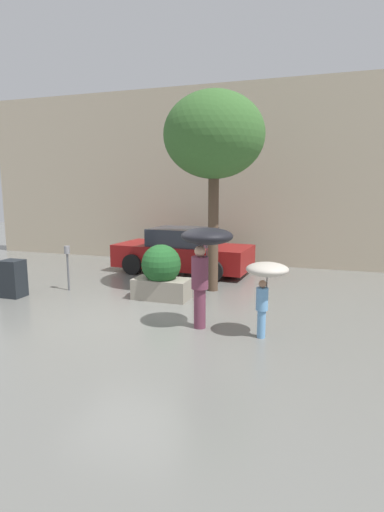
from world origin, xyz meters
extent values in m
plane|color=slate|center=(0.00, 0.00, 0.00)|extent=(40.00, 40.00, 0.00)
cube|color=#B7A88E|center=(0.00, 6.50, 3.00)|extent=(18.00, 0.30, 6.00)
cube|color=gray|center=(0.05, 1.48, 0.24)|extent=(1.32, 0.66, 0.49)
sphere|color=#1E5123|center=(0.05, 1.48, 0.84)|extent=(0.93, 0.93, 0.93)
cylinder|color=brown|center=(1.49, -0.15, 0.38)|extent=(0.22, 0.22, 0.76)
cylinder|color=brown|center=(1.49, -0.15, 1.06)|extent=(0.32, 0.32, 0.60)
sphere|color=tan|center=(1.49, -0.15, 1.46)|extent=(0.21, 0.21, 0.21)
cylinder|color=#4C4C51|center=(1.63, -0.18, 1.42)|extent=(0.02, 0.02, 0.66)
ellipsoid|color=black|center=(1.63, -0.18, 1.75)|extent=(0.95, 0.95, 0.30)
cylinder|color=#669ED1|center=(2.67, -0.30, 0.25)|extent=(0.15, 0.15, 0.50)
cylinder|color=#669ED1|center=(2.67, -0.30, 0.70)|extent=(0.21, 0.21, 0.40)
sphere|color=#997056|center=(2.67, -0.30, 0.97)|extent=(0.14, 0.14, 0.14)
cylinder|color=#4C4C51|center=(2.73, -0.23, 0.97)|extent=(0.02, 0.02, 0.50)
ellipsoid|color=beige|center=(2.73, -0.23, 1.22)|extent=(0.74, 0.74, 0.24)
cube|color=maroon|center=(-0.49, 4.55, 0.51)|extent=(4.29, 2.04, 0.69)
cube|color=#2D333D|center=(-0.49, 4.55, 1.12)|extent=(1.98, 1.62, 0.52)
cylinder|color=black|center=(-1.84, 3.76, 0.31)|extent=(0.63, 0.26, 0.62)
cylinder|color=black|center=(-1.72, 5.51, 0.31)|extent=(0.63, 0.26, 0.62)
cylinder|color=black|center=(0.75, 3.58, 0.31)|extent=(0.63, 0.26, 0.62)
cylinder|color=black|center=(0.87, 5.34, 0.31)|extent=(0.63, 0.26, 0.62)
cylinder|color=brown|center=(1.00, 2.62, 1.59)|extent=(0.26, 0.26, 3.19)
ellipsoid|color=#38662D|center=(1.00, 2.62, 3.86)|extent=(2.46, 2.46, 2.09)
cylinder|color=#595B60|center=(-2.52, 1.48, 0.48)|extent=(0.05, 0.05, 0.95)
cylinder|color=gray|center=(-2.52, 1.48, 1.05)|extent=(0.14, 0.14, 0.20)
cube|color=#1E2328|center=(-3.42, 0.54, 0.45)|extent=(0.50, 0.44, 0.90)
camera|label=1|loc=(3.58, -7.04, 2.60)|focal=28.00mm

